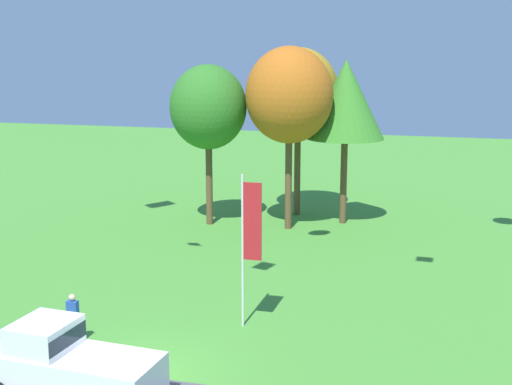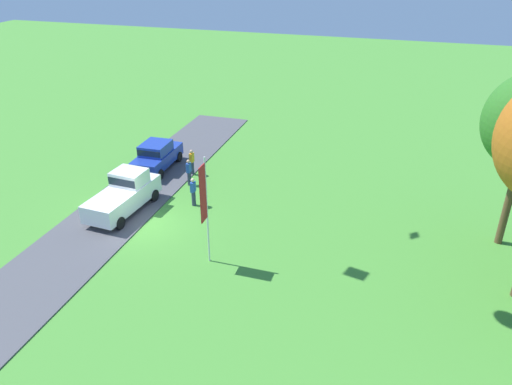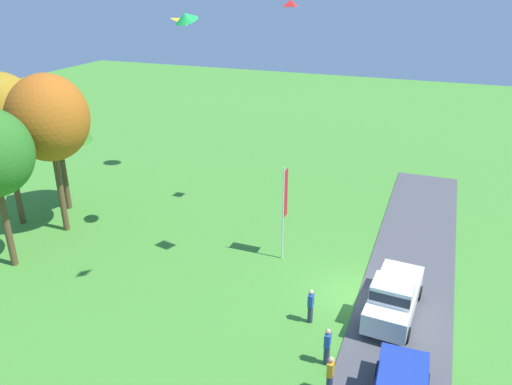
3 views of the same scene
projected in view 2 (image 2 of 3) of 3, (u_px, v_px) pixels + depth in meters
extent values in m
plane|color=#478E33|center=(146.00, 226.00, 26.71)|extent=(120.00, 120.00, 0.00)
cube|color=#4C4C51|center=(108.00, 219.00, 27.32)|extent=(36.00, 4.40, 0.06)
cube|color=#1E389E|center=(157.00, 158.00, 32.84)|extent=(4.44, 1.91, 0.80)
cube|color=#1E389E|center=(156.00, 148.00, 32.41)|extent=(2.04, 1.69, 0.70)
cube|color=#19232D|center=(156.00, 148.00, 32.41)|extent=(2.08, 1.66, 0.38)
cylinder|color=black|center=(156.00, 154.00, 34.51)|extent=(0.69, 0.26, 0.68)
cylinder|color=black|center=(179.00, 157.00, 34.10)|extent=(0.69, 0.26, 0.68)
cylinder|color=black|center=(135.00, 171.00, 31.95)|extent=(0.69, 0.26, 0.68)
cylinder|color=black|center=(160.00, 174.00, 31.54)|extent=(0.69, 0.26, 0.68)
cube|color=white|center=(123.00, 198.00, 27.64)|extent=(5.12, 2.25, 1.00)
cube|color=white|center=(129.00, 177.00, 27.90)|extent=(1.62, 1.86, 0.80)
cube|color=#19232D|center=(129.00, 177.00, 27.90)|extent=(1.65, 1.83, 0.44)
cylinder|color=black|center=(128.00, 190.00, 29.57)|extent=(0.70, 0.29, 0.68)
cylinder|color=black|center=(154.00, 195.00, 28.99)|extent=(0.70, 0.29, 0.68)
cylinder|color=black|center=(91.00, 217.00, 26.75)|extent=(0.70, 0.29, 0.68)
cylinder|color=black|center=(120.00, 223.00, 26.17)|extent=(0.70, 0.29, 0.68)
cylinder|color=#2D334C|center=(192.00, 168.00, 32.30)|extent=(0.24, 0.24, 0.88)
cube|color=orange|center=(192.00, 158.00, 31.96)|extent=(0.36, 0.22, 0.60)
sphere|color=tan|center=(191.00, 152.00, 31.77)|extent=(0.22, 0.22, 0.22)
cylinder|color=#2D334C|center=(194.00, 198.00, 28.55)|extent=(0.24, 0.24, 0.88)
cube|color=#2851AD|center=(193.00, 187.00, 28.21)|extent=(0.36, 0.22, 0.60)
sphere|color=beige|center=(193.00, 180.00, 28.02)|extent=(0.22, 0.22, 0.22)
cylinder|color=#2D334C|center=(189.00, 179.00, 30.90)|extent=(0.24, 0.24, 0.88)
cube|color=#2851AD|center=(189.00, 168.00, 30.56)|extent=(0.36, 0.22, 0.60)
sphere|color=tan|center=(188.00, 161.00, 30.37)|extent=(0.22, 0.22, 0.22)
cylinder|color=brown|center=(508.00, 203.00, 24.21)|extent=(0.36, 0.36, 4.54)
cylinder|color=silver|center=(207.00, 212.00, 22.59)|extent=(0.08, 0.08, 5.38)
cube|color=red|center=(203.00, 194.00, 21.80)|extent=(0.64, 0.04, 2.69)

